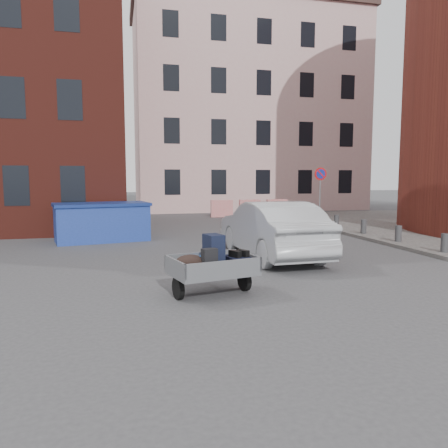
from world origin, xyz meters
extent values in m
plane|color=#38383A|center=(0.00, 0.00, 0.00)|extent=(120.00, 120.00, 0.00)
cube|color=#D0A0A0|center=(6.00, 22.00, 7.00)|extent=(16.00, 8.00, 14.00)
cylinder|color=gray|center=(6.00, 9.50, 1.42)|extent=(0.07, 0.07, 2.60)
cylinder|color=red|center=(6.00, 9.48, 2.47)|extent=(0.60, 0.03, 0.60)
cylinder|color=navy|center=(6.00, 9.46, 2.47)|extent=(0.44, 0.03, 0.44)
cylinder|color=#3A3A3D|center=(6.00, 1.20, 0.40)|extent=(0.22, 0.22, 0.55)
cylinder|color=#3A3A3D|center=(6.00, 3.40, 0.40)|extent=(0.22, 0.22, 0.55)
cylinder|color=#3A3A3D|center=(6.00, 5.60, 0.40)|extent=(0.22, 0.22, 0.55)
cylinder|color=#3A3A3D|center=(6.00, 7.80, 0.40)|extent=(0.22, 0.22, 0.55)
cube|color=red|center=(2.50, 15.00, 0.50)|extent=(1.30, 0.18, 1.00)
cube|color=red|center=(4.20, 15.00, 0.50)|extent=(1.30, 0.18, 1.00)
cube|color=red|center=(5.90, 15.00, 0.50)|extent=(1.30, 0.18, 1.00)
cylinder|color=black|center=(-2.23, -1.53, 0.22)|extent=(0.20, 0.45, 0.44)
cylinder|color=black|center=(-0.83, -1.21, 0.22)|extent=(0.20, 0.45, 0.44)
cube|color=slate|center=(-1.53, -1.37, 0.46)|extent=(1.81, 1.43, 0.08)
cube|color=slate|center=(-2.29, -1.54, 0.64)|extent=(0.29, 1.08, 0.28)
cube|color=slate|center=(-0.77, -1.19, 0.64)|extent=(0.29, 1.08, 0.28)
cube|color=slate|center=(-1.65, -0.85, 0.64)|extent=(1.57, 0.40, 0.28)
cube|color=slate|center=(-1.41, -1.88, 0.64)|extent=(1.57, 0.40, 0.28)
cube|color=slate|center=(-1.73, -0.49, 0.40)|extent=(0.24, 0.70, 0.06)
cube|color=#151A31|center=(-1.49, -1.31, 0.85)|extent=(0.39, 0.51, 0.70)
cube|color=black|center=(-1.02, -1.35, 0.62)|extent=(0.52, 0.67, 0.25)
ellipsoid|color=black|center=(-2.01, -1.53, 0.68)|extent=(0.67, 0.49, 0.36)
cube|color=black|center=(-1.65, -1.65, 0.74)|extent=(0.31, 0.24, 0.48)
ellipsoid|color=blue|center=(-1.66, -1.04, 0.62)|extent=(0.42, 0.37, 0.24)
cube|color=black|center=(-1.09, -1.42, 0.81)|extent=(0.22, 0.29, 0.13)
cube|color=black|center=(-0.91, -1.38, 0.81)|extent=(0.22, 0.29, 0.13)
cube|color=#223EA3|center=(-3.93, 6.80, 0.64)|extent=(3.46, 2.20, 1.28)
cube|color=navy|center=(-3.93, 6.80, 1.34)|extent=(3.59, 2.32, 0.11)
imported|color=#A9ACB0|center=(0.98, 2.26, 0.82)|extent=(1.94, 5.02, 1.63)
camera|label=1|loc=(-3.28, -9.62, 2.32)|focal=35.00mm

